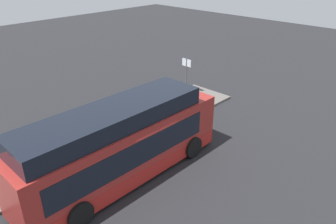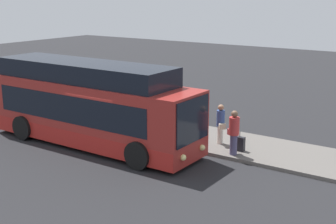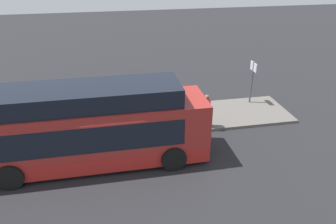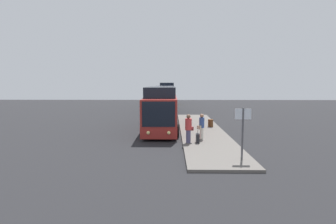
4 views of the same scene
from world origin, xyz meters
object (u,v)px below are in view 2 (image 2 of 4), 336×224
Objects in this scene: passenger_waiting at (221,123)px; trash_bin at (146,113)px; bus_lead at (91,108)px; passenger_boarding at (234,131)px; suitcase at (240,144)px.

trash_bin is (-5.02, 1.35, -0.61)m from passenger_waiting.
passenger_waiting is at bearing 30.97° from bus_lead.
trash_bin is at bearing 109.94° from passenger_boarding.
passenger_boarding is at bearing 94.93° from passenger_waiting.
trash_bin is (-6.11, 2.29, -0.65)m from passenger_boarding.
suitcase is (1.09, -0.36, -0.64)m from passenger_waiting.
trash_bin is at bearing 164.42° from suitcase.
bus_lead reaches higher than trash_bin.
passenger_boarding is at bearing -89.09° from suitcase.
passenger_boarding is 1.45m from passenger_waiting.
trash_bin is at bearing 93.10° from bus_lead.
bus_lead is 6.21m from passenger_boarding.
passenger_boarding is 2.79× the size of trash_bin.
passenger_boarding is 2.21× the size of suitcase.
suitcase is at bearing 117.49° from passenger_waiting.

